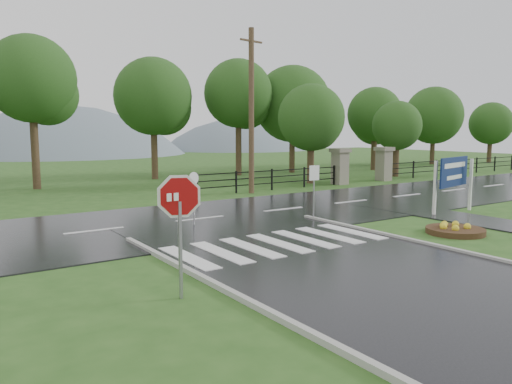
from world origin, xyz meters
TOP-DOWN VIEW (x-y plane):
  - ground at (0.00, 0.00)m, footprint 120.00×120.00m
  - main_road at (0.00, 10.00)m, footprint 90.00×8.00m
  - walkway at (8.50, 4.00)m, footprint 2.20×11.00m
  - crosswalk at (0.00, 5.00)m, footprint 6.50×2.80m
  - pillar_west at (13.00, 16.00)m, footprint 1.00×1.00m
  - pillar_east at (17.00, 16.00)m, footprint 1.00×1.00m
  - fence_west at (7.75, 16.00)m, footprint 9.58×0.08m
  - fence_east at (27.75, 16.00)m, footprint 20.58×0.08m
  - hills at (3.49, 65.00)m, footprint 102.00×48.00m
  - treeline at (1.00, 24.00)m, footprint 83.20×5.20m
  - stop_sign at (-4.49, 2.33)m, footprint 1.14×0.41m
  - estate_billboard at (9.39, 5.58)m, footprint 2.58×0.64m
  - flower_bed at (5.80, 3.00)m, footprint 1.88×1.88m
  - reg_sign_small at (3.57, 7.55)m, footprint 0.46×0.06m
  - reg_sign_round at (-0.76, 9.00)m, footprint 0.44×0.14m
  - utility_pole_east at (6.03, 15.50)m, footprint 1.53×0.38m
  - entrance_tree_left at (11.88, 17.50)m, footprint 4.20×4.20m
  - entrance_tree_right at (19.96, 17.50)m, footprint 3.53×3.53m

SIDE VIEW (x-z plane):
  - hills at x=3.49m, z-range -39.54..8.46m
  - ground at x=0.00m, z-range 0.00..0.00m
  - main_road at x=0.00m, z-range -0.02..0.02m
  - walkway at x=8.50m, z-range -0.02..0.02m
  - treeline at x=1.00m, z-range -5.00..5.00m
  - crosswalk at x=0.00m, z-range 0.05..0.07m
  - flower_bed at x=5.80m, z-range -0.05..0.33m
  - fence_west at x=7.75m, z-range 0.12..1.32m
  - fence_east at x=27.75m, z-range 0.14..1.34m
  - pillar_west at x=13.00m, z-range 0.06..2.30m
  - pillar_east at x=17.00m, z-range 0.06..2.30m
  - reg_sign_round at x=-0.76m, z-range 0.29..2.22m
  - reg_sign_small at x=3.57m, z-range 0.44..2.52m
  - estate_billboard at x=9.39m, z-range 0.43..2.73m
  - stop_sign at x=-4.49m, z-range 0.53..3.24m
  - entrance_tree_right at x=19.96m, z-range 0.93..6.38m
  - entrance_tree_left at x=11.88m, z-range 1.00..7.25m
  - utility_pole_east at x=6.03m, z-range 0.07..8.72m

